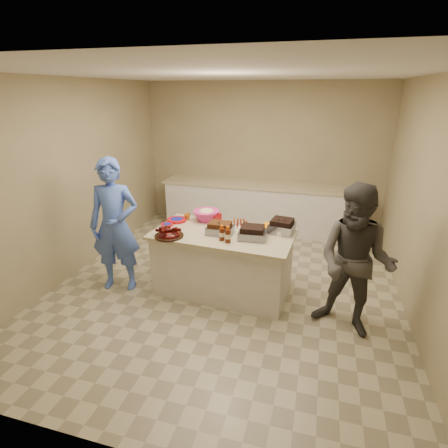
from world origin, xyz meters
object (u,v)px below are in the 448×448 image
(coleslaw_bowl, at_px, (206,221))
(plastic_cup, at_px, (187,220))
(bbq_bottle_a, at_px, (222,240))
(bbq_bottle_b, at_px, (228,242))
(rib_platter, at_px, (169,236))
(roasting_pan, at_px, (282,232))
(guest_blue, at_px, (122,285))
(mustard_bottle, at_px, (213,229))
(island, at_px, (223,290))
(guest_gray, at_px, (345,329))

(coleslaw_bowl, height_order, plastic_cup, coleslaw_bowl)
(bbq_bottle_a, xyz_separation_m, bbq_bottle_b, (0.09, -0.05, 0.00))
(rib_platter, distance_m, roasting_pan, 1.41)
(roasting_pan, bearing_deg, rib_platter, -150.35)
(plastic_cup, bearing_deg, coleslaw_bowl, 8.30)
(rib_platter, height_order, guest_blue, rib_platter)
(bbq_bottle_a, height_order, plastic_cup, bbq_bottle_a)
(coleslaw_bowl, bearing_deg, plastic_cup, -171.70)
(roasting_pan, distance_m, plastic_cup, 1.33)
(coleslaw_bowl, xyz_separation_m, mustard_bottle, (0.18, -0.28, 0.00))
(bbq_bottle_a, bearing_deg, guest_blue, -178.64)
(rib_platter, xyz_separation_m, mustard_bottle, (0.44, 0.39, 0.00))
(plastic_cup, bearing_deg, rib_platter, -89.69)
(plastic_cup, bearing_deg, mustard_bottle, -27.83)
(plastic_cup, bearing_deg, guest_blue, -142.51)
(island, height_order, coleslaw_bowl, coleslaw_bowl)
(plastic_cup, xyz_separation_m, guest_gray, (2.17, -0.74, -0.84))
(guest_gray, bearing_deg, coleslaw_bowl, 179.02)
(rib_platter, bearing_deg, bbq_bottle_b, 1.49)
(mustard_bottle, distance_m, guest_gray, 1.98)
(plastic_cup, distance_m, guest_gray, 2.44)
(rib_platter, height_order, bbq_bottle_a, bbq_bottle_a)
(guest_gray, bearing_deg, rib_platter, -161.81)
(plastic_cup, bearing_deg, guest_gray, -18.94)
(bbq_bottle_a, height_order, bbq_bottle_b, bbq_bottle_b)
(plastic_cup, height_order, guest_gray, plastic_cup)
(coleslaw_bowl, relative_size, guest_blue, 0.20)
(island, relative_size, bbq_bottle_a, 9.30)
(bbq_bottle_b, height_order, mustard_bottle, bbq_bottle_b)
(bbq_bottle_a, distance_m, plastic_cup, 0.86)
(rib_platter, relative_size, plastic_cup, 3.98)
(bbq_bottle_b, bearing_deg, guest_gray, -5.67)
(mustard_bottle, xyz_separation_m, guest_blue, (-1.22, -0.35, -0.84))
(bbq_bottle_b, height_order, plastic_cup, bbq_bottle_b)
(guest_blue, bearing_deg, island, -1.98)
(island, bearing_deg, guest_gray, -10.83)
(roasting_pan, bearing_deg, plastic_cup, -176.32)
(coleslaw_bowl, bearing_deg, rib_platter, -111.74)
(coleslaw_bowl, relative_size, bbq_bottle_a, 1.90)
(bbq_bottle_b, distance_m, guest_blue, 1.73)
(roasting_pan, xyz_separation_m, guest_blue, (-2.09, -0.48, -0.84))
(roasting_pan, xyz_separation_m, mustard_bottle, (-0.88, -0.12, 0.00))
(mustard_bottle, relative_size, guest_gray, 0.06)
(roasting_pan, bearing_deg, mustard_bottle, -163.41)
(island, relative_size, guest_gray, 1.05)
(roasting_pan, relative_size, mustard_bottle, 2.77)
(coleslaw_bowl, relative_size, guest_gray, 0.21)
(coleslaw_bowl, bearing_deg, island, -47.03)
(island, bearing_deg, rib_platter, -150.07)
(bbq_bottle_a, bearing_deg, rib_platter, -174.35)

